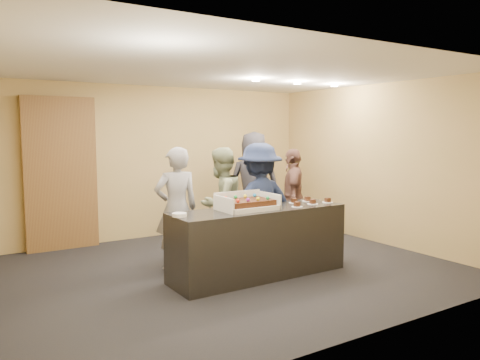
{
  "coord_description": "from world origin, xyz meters",
  "views": [
    {
      "loc": [
        -3.2,
        -5.43,
        1.91
      ],
      "look_at": [
        0.21,
        0.0,
        1.23
      ],
      "focal_mm": 35.0,
      "sensor_mm": 36.0,
      "label": 1
    }
  ],
  "objects_px": {
    "storage_cabinet": "(61,174)",
    "person_server_grey": "(176,208)",
    "serving_counter": "(259,242)",
    "person_navy_man": "(259,204)",
    "plate_stack": "(179,215)",
    "person_sage_man": "(221,204)",
    "sheet_cake": "(247,202)",
    "person_dark_suit": "(254,184)",
    "person_brown_extra": "(293,196)",
    "cake_box": "(246,206)"
  },
  "relations": [
    {
      "from": "serving_counter",
      "to": "person_navy_man",
      "type": "relative_size",
      "value": 1.38
    },
    {
      "from": "sheet_cake",
      "to": "serving_counter",
      "type": "bearing_deg",
      "value": -0.0
    },
    {
      "from": "storage_cabinet",
      "to": "person_server_grey",
      "type": "distance_m",
      "value": 2.32
    },
    {
      "from": "cake_box",
      "to": "person_navy_man",
      "type": "xyz_separation_m",
      "value": [
        0.5,
        0.42,
        -0.08
      ]
    },
    {
      "from": "serving_counter",
      "to": "person_dark_suit",
      "type": "distance_m",
      "value": 2.38
    },
    {
      "from": "cake_box",
      "to": "sheet_cake",
      "type": "height_order",
      "value": "cake_box"
    },
    {
      "from": "serving_counter",
      "to": "person_navy_man",
      "type": "xyz_separation_m",
      "value": [
        0.32,
        0.45,
        0.42
      ]
    },
    {
      "from": "storage_cabinet",
      "to": "plate_stack",
      "type": "bearing_deg",
      "value": -75.02
    },
    {
      "from": "person_brown_extra",
      "to": "plate_stack",
      "type": "bearing_deg",
      "value": -27.77
    },
    {
      "from": "plate_stack",
      "to": "storage_cabinet",
      "type": "bearing_deg",
      "value": 104.98
    },
    {
      "from": "person_brown_extra",
      "to": "person_dark_suit",
      "type": "distance_m",
      "value": 0.84
    },
    {
      "from": "serving_counter",
      "to": "sheet_cake",
      "type": "distance_m",
      "value": 0.58
    },
    {
      "from": "storage_cabinet",
      "to": "person_server_grey",
      "type": "xyz_separation_m",
      "value": [
        1.11,
        -2.0,
        -0.38
      ]
    },
    {
      "from": "person_brown_extra",
      "to": "person_dark_suit",
      "type": "bearing_deg",
      "value": -122.71
    },
    {
      "from": "storage_cabinet",
      "to": "person_server_grey",
      "type": "bearing_deg",
      "value": -61.02
    },
    {
      "from": "serving_counter",
      "to": "person_server_grey",
      "type": "height_order",
      "value": "person_server_grey"
    },
    {
      "from": "person_sage_man",
      "to": "person_brown_extra",
      "type": "distance_m",
      "value": 1.53
    },
    {
      "from": "plate_stack",
      "to": "person_sage_man",
      "type": "height_order",
      "value": "person_sage_man"
    },
    {
      "from": "sheet_cake",
      "to": "person_brown_extra",
      "type": "bearing_deg",
      "value": 35.06
    },
    {
      "from": "serving_counter",
      "to": "storage_cabinet",
      "type": "bearing_deg",
      "value": 122.93
    },
    {
      "from": "person_navy_man",
      "to": "person_brown_extra",
      "type": "distance_m",
      "value": 1.4
    },
    {
      "from": "cake_box",
      "to": "plate_stack",
      "type": "xyz_separation_m",
      "value": [
        -0.95,
        -0.02,
        -0.03
      ]
    },
    {
      "from": "person_server_grey",
      "to": "person_brown_extra",
      "type": "height_order",
      "value": "person_server_grey"
    },
    {
      "from": "sheet_cake",
      "to": "person_dark_suit",
      "type": "xyz_separation_m",
      "value": [
        1.42,
        1.97,
        -0.05
      ]
    },
    {
      "from": "serving_counter",
      "to": "plate_stack",
      "type": "distance_m",
      "value": 1.23
    },
    {
      "from": "plate_stack",
      "to": "person_dark_suit",
      "type": "bearing_deg",
      "value": 39.59
    },
    {
      "from": "plate_stack",
      "to": "person_server_grey",
      "type": "xyz_separation_m",
      "value": [
        0.35,
        0.85,
        -0.08
      ]
    },
    {
      "from": "storage_cabinet",
      "to": "person_dark_suit",
      "type": "distance_m",
      "value": 3.27
    },
    {
      "from": "sheet_cake",
      "to": "person_dark_suit",
      "type": "distance_m",
      "value": 2.43
    },
    {
      "from": "serving_counter",
      "to": "person_brown_extra",
      "type": "xyz_separation_m",
      "value": [
        1.51,
        1.19,
        0.36
      ]
    },
    {
      "from": "person_sage_man",
      "to": "person_navy_man",
      "type": "bearing_deg",
      "value": 97.37
    },
    {
      "from": "person_dark_suit",
      "to": "sheet_cake",
      "type": "bearing_deg",
      "value": 86.67
    },
    {
      "from": "storage_cabinet",
      "to": "cake_box",
      "type": "relative_size",
      "value": 3.38
    },
    {
      "from": "person_brown_extra",
      "to": "person_dark_suit",
      "type": "xyz_separation_m",
      "value": [
        -0.27,
        0.78,
        0.14
      ]
    },
    {
      "from": "plate_stack",
      "to": "person_dark_suit",
      "type": "height_order",
      "value": "person_dark_suit"
    },
    {
      "from": "plate_stack",
      "to": "sheet_cake",
      "type": "bearing_deg",
      "value": -0.65
    },
    {
      "from": "person_server_grey",
      "to": "person_brown_extra",
      "type": "relative_size",
      "value": 1.05
    },
    {
      "from": "serving_counter",
      "to": "person_dark_suit",
      "type": "bearing_deg",
      "value": 57.32
    },
    {
      "from": "person_brown_extra",
      "to": "person_dark_suit",
      "type": "height_order",
      "value": "person_dark_suit"
    },
    {
      "from": "storage_cabinet",
      "to": "person_sage_man",
      "type": "xyz_separation_m",
      "value": [
        1.89,
        -1.87,
        -0.39
      ]
    },
    {
      "from": "cake_box",
      "to": "person_navy_man",
      "type": "relative_size",
      "value": 0.42
    },
    {
      "from": "serving_counter",
      "to": "storage_cabinet",
      "type": "relative_size",
      "value": 0.98
    },
    {
      "from": "person_navy_man",
      "to": "person_dark_suit",
      "type": "xyz_separation_m",
      "value": [
        0.92,
        1.52,
        0.08
      ]
    },
    {
      "from": "sheet_cake",
      "to": "person_server_grey",
      "type": "distance_m",
      "value": 1.06
    },
    {
      "from": "cake_box",
      "to": "serving_counter",
      "type": "bearing_deg",
      "value": -8.35
    },
    {
      "from": "storage_cabinet",
      "to": "person_server_grey",
      "type": "relative_size",
      "value": 1.45
    },
    {
      "from": "sheet_cake",
      "to": "person_sage_man",
      "type": "distance_m",
      "value": 1.02
    },
    {
      "from": "serving_counter",
      "to": "person_dark_suit",
      "type": "relative_size",
      "value": 1.26
    },
    {
      "from": "plate_stack",
      "to": "person_brown_extra",
      "type": "bearing_deg",
      "value": 24.01
    },
    {
      "from": "plate_stack",
      "to": "person_dark_suit",
      "type": "distance_m",
      "value": 3.07
    }
  ]
}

